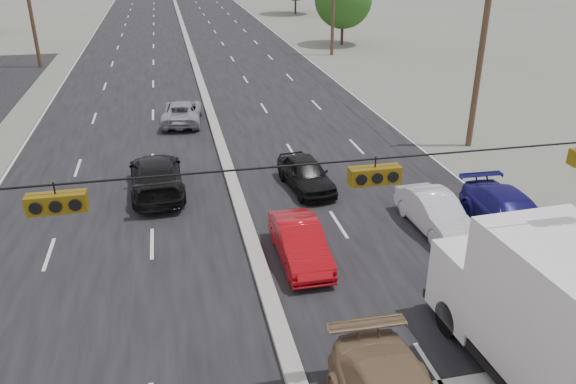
% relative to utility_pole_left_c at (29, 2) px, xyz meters
% --- Properties ---
extents(road_surface, '(20.00, 160.00, 0.02)m').
position_rel_utility_pole_left_c_xyz_m(road_surface, '(12.50, -10.00, -5.11)').
color(road_surface, black).
rests_on(road_surface, ground).
extents(center_median, '(0.50, 160.00, 0.20)m').
position_rel_utility_pole_left_c_xyz_m(center_median, '(12.50, -10.00, -5.01)').
color(center_median, gray).
rests_on(center_median, ground).
extents(utility_pole_left_c, '(1.60, 0.30, 10.00)m').
position_rel_utility_pole_left_c_xyz_m(utility_pole_left_c, '(0.00, 0.00, 0.00)').
color(utility_pole_left_c, '#422D1E').
rests_on(utility_pole_left_c, ground).
extents(utility_pole_right_b, '(1.60, 0.30, 10.00)m').
position_rel_utility_pole_left_c_xyz_m(utility_pole_right_b, '(25.00, -25.00, 0.00)').
color(utility_pole_right_b, '#422D1E').
rests_on(utility_pole_right_b, ground).
extents(traffic_signals, '(25.00, 0.30, 0.54)m').
position_rel_utility_pole_left_c_xyz_m(traffic_signals, '(13.90, -40.00, 0.39)').
color(traffic_signals, black).
rests_on(traffic_signals, ground).
extents(box_truck, '(3.01, 7.72, 3.86)m').
position_rel_utility_pole_left_c_xyz_m(box_truck, '(18.21, -41.27, -3.13)').
color(box_truck, black).
rests_on(box_truck, ground).
extents(red_sedan, '(1.42, 3.99, 1.31)m').
position_rel_utility_pole_left_c_xyz_m(red_sedan, '(13.90, -34.16, -4.45)').
color(red_sedan, '#AF0A11').
rests_on(red_sedan, ground).
extents(queue_car_a, '(2.05, 4.11, 1.34)m').
position_rel_utility_pole_left_c_xyz_m(queue_car_a, '(15.50, -28.52, -4.44)').
color(queue_car_a, black).
rests_on(queue_car_a, ground).
extents(queue_car_b, '(1.60, 4.11, 1.33)m').
position_rel_utility_pole_left_c_xyz_m(queue_car_b, '(19.20, -33.07, -4.44)').
color(queue_car_b, silver).
rests_on(queue_car_b, ground).
extents(queue_car_d, '(2.19, 5.05, 1.45)m').
position_rel_utility_pole_left_c_xyz_m(queue_car_d, '(21.67, -33.96, -4.38)').
color(queue_car_d, navy).
rests_on(queue_car_d, ground).
extents(oncoming_near, '(2.34, 5.31, 1.52)m').
position_rel_utility_pole_left_c_xyz_m(oncoming_near, '(9.33, -27.56, -4.35)').
color(oncoming_near, black).
rests_on(oncoming_near, ground).
extents(oncoming_far, '(2.59, 4.78, 1.27)m').
position_rel_utility_pole_left_c_xyz_m(oncoming_far, '(10.79, -17.95, -4.47)').
color(oncoming_far, '#96989D').
rests_on(oncoming_far, ground).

